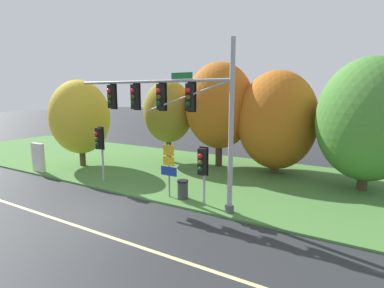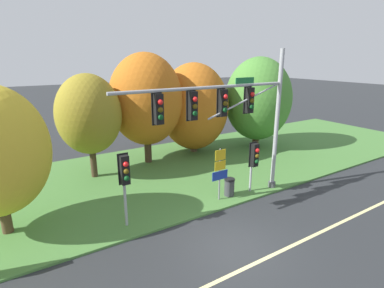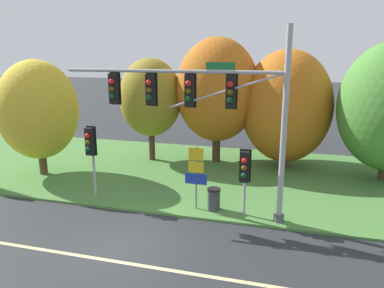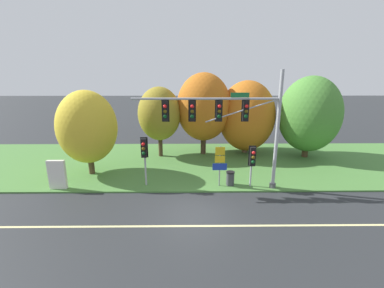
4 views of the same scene
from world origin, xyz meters
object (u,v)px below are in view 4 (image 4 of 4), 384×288
object	(u,v)px
route_sign_post	(220,162)
tree_behind_signpost	(204,107)
tree_left_of_mast	(159,114)
trash_bin	(230,178)
pedestrian_signal_near_kerb	(144,151)
tree_tall_centre	(309,114)
pedestrian_signal_further_along	(252,158)
tree_nearest_road	(87,127)
tree_mid_verge	(247,116)
traffic_signal_mast	(229,118)
info_kiosk	(57,175)

from	to	relation	value
route_sign_post	tree_behind_signpost	size ratio (longest dim) A/B	0.37
tree_left_of_mast	trash_bin	size ratio (longest dim) A/B	6.61
pedestrian_signal_near_kerb	tree_behind_signpost	bearing A→B (deg)	59.97
pedestrian_signal_near_kerb	trash_bin	size ratio (longest dim) A/B	3.53
tree_tall_centre	pedestrian_signal_further_along	bearing A→B (deg)	-134.63
tree_behind_signpost	tree_tall_centre	size ratio (longest dim) A/B	1.04
pedestrian_signal_further_along	tree_nearest_road	xyz separation A→B (m)	(-11.27, 2.54, 1.54)
tree_mid_verge	tree_tall_centre	xyz separation A→B (m)	(5.11, -1.39, 0.36)
tree_left_of_mast	tree_behind_signpost	xyz separation A→B (m)	(3.88, 0.72, 0.49)
tree_left_of_mast	trash_bin	world-z (taller)	tree_left_of_mast
tree_behind_signpost	trash_bin	size ratio (longest dim) A/B	7.88
pedestrian_signal_near_kerb	tree_nearest_road	size ratio (longest dim) A/B	0.54
pedestrian_signal_further_along	tree_nearest_road	world-z (taller)	tree_nearest_road
traffic_signal_mast	pedestrian_signal_near_kerb	xyz separation A→B (m)	(-5.31, 0.34, -2.18)
traffic_signal_mast	tree_mid_verge	bearing A→B (deg)	70.33
route_sign_post	tree_behind_signpost	bearing A→B (deg)	95.39
pedestrian_signal_further_along	route_sign_post	size ratio (longest dim) A/B	1.02
tree_tall_centre	tree_left_of_mast	bearing A→B (deg)	178.59
traffic_signal_mast	pedestrian_signal_further_along	xyz separation A→B (m)	(1.58, 0.08, -2.61)
route_sign_post	trash_bin	bearing A→B (deg)	9.20
pedestrian_signal_further_along	tree_behind_signpost	size ratio (longest dim) A/B	0.38
traffic_signal_mast	tree_nearest_road	size ratio (longest dim) A/B	1.48
pedestrian_signal_near_kerb	tree_left_of_mast	distance (m)	6.66
tree_nearest_road	tree_mid_verge	world-z (taller)	tree_mid_verge
tree_nearest_road	tree_tall_centre	bearing A→B (deg)	12.47
tree_left_of_mast	tree_tall_centre	distance (m)	12.96
tree_behind_signpost	tree_left_of_mast	bearing A→B (deg)	-169.54
tree_nearest_road	tree_left_of_mast	size ratio (longest dim) A/B	0.99
route_sign_post	pedestrian_signal_near_kerb	bearing A→B (deg)	179.78
tree_left_of_mast	tree_behind_signpost	size ratio (longest dim) A/B	0.84
traffic_signal_mast	tree_left_of_mast	bearing A→B (deg)	126.25
info_kiosk	trash_bin	size ratio (longest dim) A/B	2.04
pedestrian_signal_further_along	route_sign_post	xyz separation A→B (m)	(-2.04, 0.23, -0.32)
tree_behind_signpost	trash_bin	bearing A→B (deg)	-78.68
route_sign_post	tree_tall_centre	distance (m)	10.65
pedestrian_signal_further_along	tree_mid_verge	distance (m)	8.06
tree_behind_signpost	info_kiosk	size ratio (longest dim) A/B	3.86
tree_mid_verge	info_kiosk	size ratio (longest dim) A/B	3.50
pedestrian_signal_further_along	tree_left_of_mast	xyz separation A→B (m)	(-6.60, 6.75, 1.85)
traffic_signal_mast	info_kiosk	world-z (taller)	traffic_signal_mast
pedestrian_signal_further_along	pedestrian_signal_near_kerb	bearing A→B (deg)	177.90
tree_left_of_mast	info_kiosk	xyz separation A→B (m)	(-5.85, -6.84, -2.87)
info_kiosk	trash_bin	bearing A→B (deg)	2.25
tree_behind_signpost	trash_bin	world-z (taller)	tree_behind_signpost
pedestrian_signal_near_kerb	tree_tall_centre	world-z (taller)	tree_tall_centre
pedestrian_signal_near_kerb	tree_left_of_mast	xyz separation A→B (m)	(0.29, 6.50, 1.42)
trash_bin	traffic_signal_mast	bearing A→B (deg)	-123.36
route_sign_post	tree_behind_signpost	distance (m)	7.74
tree_mid_verge	tree_tall_centre	distance (m)	5.31
tree_mid_verge	trash_bin	size ratio (longest dim) A/B	7.15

